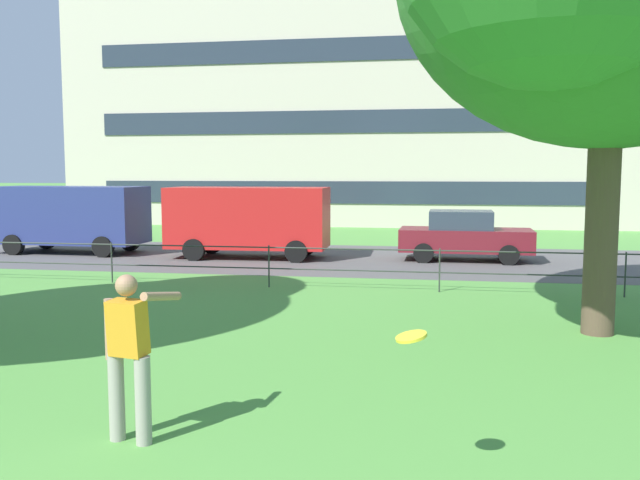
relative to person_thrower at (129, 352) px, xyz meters
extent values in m
cube|color=#565454|center=(-0.81, 14.67, -0.92)|extent=(80.00, 7.61, 0.01)
cylinder|color=#333833|center=(-4.79, 9.16, -0.43)|extent=(0.04, 0.04, 1.00)
cylinder|color=#333833|center=(-0.81, 9.16, -0.43)|extent=(0.04, 0.04, 1.00)
cylinder|color=#333833|center=(3.18, 9.16, -0.43)|extent=(0.04, 0.04, 1.00)
cylinder|color=#333833|center=(7.16, 9.16, -0.43)|extent=(0.04, 0.04, 1.00)
cylinder|color=#333833|center=(-0.81, 9.16, -0.48)|extent=(39.85, 0.03, 0.03)
cylinder|color=#333833|center=(-0.81, 9.16, 0.02)|extent=(39.85, 0.03, 0.03)
cylinder|color=brown|center=(5.78, 5.59, 1.15)|extent=(0.53, 0.53, 4.15)
cylinder|color=gray|center=(-0.16, 0.02, -0.48)|extent=(0.16, 0.16, 0.90)
cylinder|color=gray|center=(0.16, -0.04, -0.48)|extent=(0.16, 0.16, 0.90)
cube|color=orange|center=(0.00, -0.01, 0.25)|extent=(0.40, 0.33, 0.57)
sphere|color=#A87A5B|center=(0.00, -0.01, 0.68)|extent=(0.22, 0.22, 0.22)
cylinder|color=#A87A5B|center=(0.25, 0.25, 0.53)|extent=(0.21, 0.63, 0.19)
cylinder|color=#A87A5B|center=(-0.22, 0.03, 0.22)|extent=(0.09, 0.09, 0.62)
cylinder|color=yellow|center=(2.82, -0.60, 0.42)|extent=(0.35, 0.35, 0.09)
cube|color=navy|center=(-9.07, 14.72, 0.36)|extent=(5.05, 2.08, 1.90)
cube|color=#283342|center=(-7.07, 14.67, 0.69)|extent=(0.16, 1.67, 0.76)
cylinder|color=black|center=(-7.34, 15.61, -0.59)|extent=(0.69, 0.26, 0.68)
cylinder|color=black|center=(-7.39, 13.75, -0.59)|extent=(0.69, 0.26, 0.68)
cylinder|color=black|center=(-10.54, 15.69, -0.59)|extent=(0.69, 0.26, 0.68)
cylinder|color=black|center=(-10.59, 13.83, -0.59)|extent=(0.69, 0.26, 0.68)
cube|color=red|center=(-2.76, 14.41, 0.36)|extent=(5.05, 2.08, 1.90)
cube|color=#283342|center=(-0.76, 14.46, 0.69)|extent=(0.16, 1.67, 0.76)
cylinder|color=black|center=(-1.08, 15.38, -0.59)|extent=(0.69, 0.26, 0.68)
cylinder|color=black|center=(-1.03, 13.52, -0.59)|extent=(0.69, 0.26, 0.68)
cylinder|color=black|center=(-4.28, 15.30, -0.59)|extent=(0.69, 0.26, 0.68)
cylinder|color=black|center=(-4.23, 13.44, -0.59)|extent=(0.69, 0.26, 0.68)
cube|color=maroon|center=(4.02, 14.84, -0.29)|extent=(4.05, 1.82, 0.68)
cube|color=#2D3847|center=(3.87, 14.84, 0.33)|extent=(1.94, 1.58, 0.56)
cylinder|color=black|center=(5.28, 15.61, -0.63)|extent=(0.61, 0.22, 0.60)
cylinder|color=black|center=(5.24, 13.99, -0.63)|extent=(0.61, 0.22, 0.60)
cylinder|color=black|center=(2.80, 15.68, -0.63)|extent=(0.61, 0.22, 0.60)
cylinder|color=black|center=(2.76, 14.07, -0.63)|extent=(0.61, 0.22, 0.60)
cube|color=beige|center=(-1.62, 33.36, 5.95)|extent=(28.88, 13.53, 13.76)
cube|color=#283342|center=(-1.62, 26.56, 0.79)|extent=(24.26, 0.06, 1.10)
cube|color=#283342|center=(-1.62, 26.56, 4.23)|extent=(24.26, 0.06, 1.10)
cube|color=#283342|center=(-1.62, 26.56, 7.67)|extent=(24.26, 0.06, 1.10)
camera|label=1|loc=(2.97, -6.18, 1.80)|focal=37.71mm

